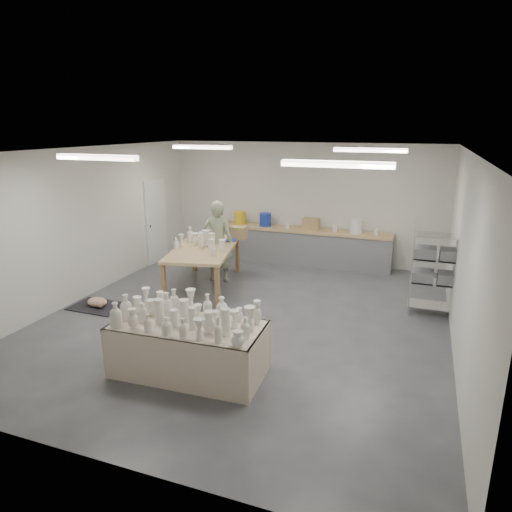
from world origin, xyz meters
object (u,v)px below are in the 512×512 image
at_px(potter, 218,241).
at_px(red_stool, 224,266).
at_px(work_table, 207,246).
at_px(drying_table, 188,345).

distance_m(potter, red_stool, 0.70).
relative_size(work_table, potter, 1.42).
distance_m(work_table, potter, 0.41).
xyz_separation_m(drying_table, red_stool, (-1.28, 4.09, -0.16)).
height_order(work_table, red_stool, work_table).
distance_m(work_table, red_stool, 0.92).
bearing_deg(red_stool, drying_table, -72.60).
bearing_deg(work_table, potter, 66.48).
distance_m(drying_table, potter, 4.06).
height_order(potter, red_stool, potter).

